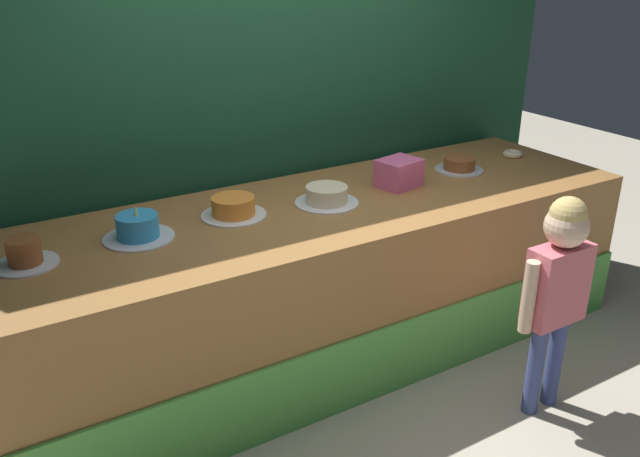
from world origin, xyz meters
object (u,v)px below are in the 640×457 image
cake_far_left (25,254)px  cake_center (233,207)px  cake_right (327,196)px  cake_far_right (459,165)px  child_figure (558,278)px  pink_box (399,173)px  cake_left (138,228)px  donut (513,154)px

cake_far_left → cake_center: cake_far_left is taller
cake_right → cake_far_right: (1.05, 0.07, -0.01)m
cake_center → cake_right: (0.53, -0.10, -0.00)m
child_figure → cake_center: bearing=135.5°
pink_box → cake_right: size_ratio=0.67×
cake_right → cake_left: bearing=176.4°
cake_center → cake_far_right: 1.58m
cake_center → cake_right: size_ratio=0.98×
cake_center → cake_far_right: cake_center is taller
cake_far_right → pink_box: bearing=-175.5°
child_figure → cake_far_left: child_figure is taller
donut → cake_far_right: cake_far_right is taller
pink_box → donut: bearing=4.5°
cake_far_right → cake_right: bearing=-176.2°
cake_center → child_figure: bearing=-44.5°
cake_right → cake_far_right: cake_right is taller
child_figure → cake_far_right: 1.23m
cake_far_left → cake_left: bearing=3.2°
cake_right → cake_far_left: bearing=178.7°
cake_center → cake_far_right: size_ratio=1.14×
donut → cake_center: cake_center is taller
child_figure → cake_right: bearing=121.9°
child_figure → cake_center: child_figure is taller
donut → child_figure: bearing=-127.1°
cake_far_right → cake_left: bearing=-179.9°
child_figure → cake_far_right: (0.38, 1.15, 0.21)m
cake_far_left → cake_left: 0.53m
cake_far_left → cake_left: cake_left is taller
pink_box → donut: pink_box is taller
child_figure → donut: child_figure is taller
pink_box → cake_left: bearing=178.6°
donut → cake_far_right: 0.53m
child_figure → cake_far_right: child_figure is taller
donut → cake_right: cake_right is taller
pink_box → cake_far_right: pink_box is taller
pink_box → donut: size_ratio=1.87×
child_figure → cake_left: size_ratio=3.43×
donut → pink_box: bearing=-175.5°
donut → cake_far_right: size_ratio=0.42×
child_figure → pink_box: bearing=97.6°
cake_far_left → pink_box: bearing=-0.2°
cake_left → cake_right: 1.05m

